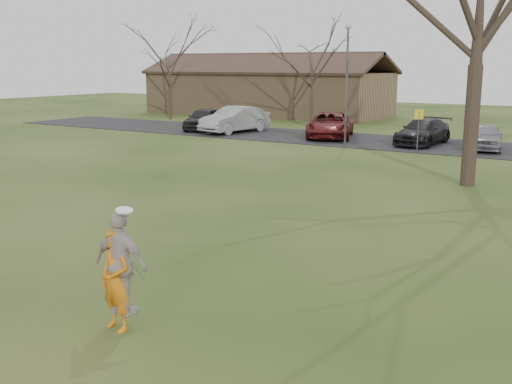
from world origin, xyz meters
TOP-DOWN VIEW (x-y plane):
  - ground at (0.00, 0.00)m, footprint 120.00×120.00m
  - parking_strip at (0.00, 25.00)m, footprint 62.00×6.50m
  - player_defender at (0.04, -0.32)m, footprint 0.66×0.49m
  - car_0 at (-16.82, 24.69)m, footprint 2.80×4.46m
  - car_1 at (-14.27, 24.48)m, footprint 2.48×5.10m
  - car_2 at (-8.10, 25.18)m, footprint 4.00×5.70m
  - car_3 at (-2.64, 24.98)m, footprint 2.13×4.69m
  - car_4 at (0.60, 24.67)m, footprint 2.21×4.03m
  - catching_play at (0.11, -0.25)m, footprint 1.03×0.48m
  - building at (-20.00, 38.00)m, footprint 20.60×8.50m
  - lamp_post at (-6.00, 22.50)m, footprint 0.34×0.34m
  - sign_yellow at (-2.00, 22.00)m, footprint 0.35×0.35m

SIDE VIEW (x-z plane):
  - ground at x=0.00m, z-range 0.00..0.00m
  - parking_strip at x=0.00m, z-range 0.00..0.04m
  - car_4 at x=0.60m, z-range 0.04..1.34m
  - car_3 at x=-2.64m, z-range 0.04..1.37m
  - car_0 at x=-16.82m, z-range 0.04..1.45m
  - car_2 at x=-8.10m, z-range 0.04..1.48m
  - player_defender at x=0.04m, z-range 0.00..1.67m
  - car_1 at x=-14.27m, z-range 0.04..1.65m
  - catching_play at x=0.11m, z-range 0.19..2.01m
  - sign_yellow at x=-2.00m, z-range 0.41..2.49m
  - building at x=-20.00m, z-range -0.64..4.50m
  - lamp_post at x=-6.00m, z-range 0.83..7.10m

